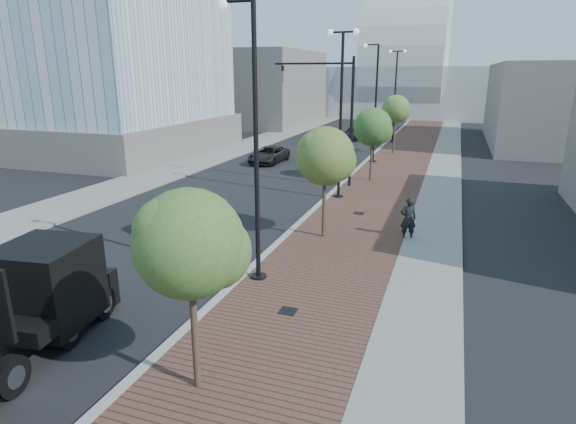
% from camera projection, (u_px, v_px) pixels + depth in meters
% --- Properties ---
extents(sidewalk, '(7.00, 140.00, 0.12)m').
position_uv_depth(sidewalk, '(416.00, 153.00, 42.90)').
color(sidewalk, '#4C2D23').
rests_on(sidewalk, ground).
extents(concrete_strip, '(2.40, 140.00, 0.13)m').
position_uv_depth(concrete_strip, '(447.00, 155.00, 42.04)').
color(concrete_strip, slate).
rests_on(concrete_strip, ground).
extents(curb, '(0.30, 140.00, 0.14)m').
position_uv_depth(curb, '(377.00, 151.00, 44.00)').
color(curb, gray).
rests_on(curb, ground).
extents(west_sidewalk, '(4.00, 140.00, 0.12)m').
position_uv_depth(west_sidewalk, '(249.00, 144.00, 48.13)').
color(west_sidewalk, slate).
rests_on(west_sidewalk, ground).
extents(white_sedan, '(3.10, 4.65, 1.45)m').
position_uv_depth(white_sedan, '(182.00, 211.00, 22.40)').
color(white_sedan, silver).
rests_on(white_sedan, ground).
extents(dark_car_mid, '(2.33, 4.77, 1.30)m').
position_uv_depth(dark_car_mid, '(269.00, 155.00, 38.41)').
color(dark_car_mid, black).
rests_on(dark_car_mid, ground).
extents(dark_car_far, '(1.91, 4.56, 1.31)m').
position_uv_depth(dark_car_far, '(353.00, 133.00, 52.22)').
color(dark_car_far, black).
rests_on(dark_car_far, ground).
extents(pedestrian, '(0.81, 0.67, 1.92)m').
position_uv_depth(pedestrian, '(408.00, 219.00, 20.46)').
color(pedestrian, black).
rests_on(pedestrian, ground).
extents(streetlight_1, '(1.44, 0.56, 9.21)m').
position_uv_depth(streetlight_1, '(253.00, 158.00, 15.48)').
color(streetlight_1, black).
rests_on(streetlight_1, ground).
extents(streetlight_2, '(1.72, 0.56, 9.28)m').
position_uv_depth(streetlight_2, '(341.00, 115.00, 26.17)').
color(streetlight_2, black).
rests_on(streetlight_2, ground).
extents(streetlight_3, '(1.44, 0.56, 9.21)m').
position_uv_depth(streetlight_3, '(374.00, 109.00, 37.21)').
color(streetlight_3, black).
rests_on(streetlight_3, ground).
extents(streetlight_4, '(1.72, 0.56, 9.28)m').
position_uv_depth(streetlight_4, '(395.00, 96.00, 47.91)').
color(streetlight_4, black).
rests_on(streetlight_4, ground).
extents(traffic_mast, '(5.09, 0.20, 8.00)m').
position_uv_depth(traffic_mast, '(338.00, 108.00, 29.13)').
color(traffic_mast, black).
rests_on(traffic_mast, ground).
extents(tree_0, '(2.41, 2.37, 4.77)m').
position_uv_depth(tree_0, '(192.00, 244.00, 9.92)').
color(tree_0, '#382619').
rests_on(tree_0, ground).
extents(tree_1, '(2.52, 2.49, 4.92)m').
position_uv_depth(tree_1, '(326.00, 156.00, 19.85)').
color(tree_1, '#382619').
rests_on(tree_1, ground).
extents(tree_2, '(2.52, 2.49, 4.91)m').
position_uv_depth(tree_2, '(374.00, 127.00, 30.72)').
color(tree_2, '#382619').
rests_on(tree_2, ground).
extents(tree_3, '(2.47, 2.43, 5.24)m').
position_uv_depth(tree_3, '(396.00, 109.00, 41.49)').
color(tree_3, '#382619').
rests_on(tree_3, ground).
extents(tower_podium, '(19.00, 19.00, 3.00)m').
position_uv_depth(tower_podium, '(106.00, 135.00, 43.96)').
color(tower_podium, '#655F5B').
rests_on(tower_podium, ground).
extents(convention_center, '(50.00, 30.00, 50.00)m').
position_uv_depth(convention_center, '(408.00, 79.00, 83.71)').
color(convention_center, '#B3BABE').
rests_on(convention_center, ground).
extents(commercial_block_nw, '(14.00, 20.00, 10.00)m').
position_uv_depth(commercial_block_nw, '(260.00, 88.00, 67.06)').
color(commercial_block_nw, '#655E5A').
rests_on(commercial_block_nw, ground).
extents(commercial_block_ne, '(12.00, 22.00, 8.00)m').
position_uv_depth(commercial_block_ne, '(557.00, 105.00, 46.88)').
color(commercial_block_ne, slate).
rests_on(commercial_block_ne, ground).
extents(utility_cover_1, '(0.50, 0.50, 0.02)m').
position_uv_depth(utility_cover_1, '(288.00, 311.00, 14.25)').
color(utility_cover_1, black).
rests_on(utility_cover_1, sidewalk).
extents(utility_cover_2, '(0.50, 0.50, 0.02)m').
position_uv_depth(utility_cover_2, '(359.00, 213.00, 24.21)').
color(utility_cover_2, black).
rests_on(utility_cover_2, sidewalk).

